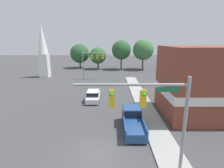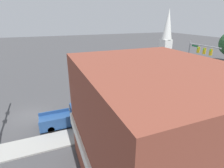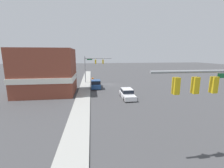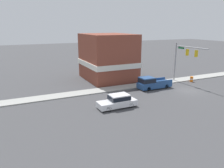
% 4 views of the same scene
% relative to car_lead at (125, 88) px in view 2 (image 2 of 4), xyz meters
% --- Properties ---
extents(ground_plane, '(200.00, 200.00, 0.00)m').
position_rel_car_lead_xyz_m(ground_plane, '(1.66, -12.91, -0.84)').
color(ground_plane, '#424244').
extents(sidewalk_curb, '(2.40, 60.00, 0.14)m').
position_rel_car_lead_xyz_m(sidewalk_curb, '(7.36, -12.91, -0.77)').
color(sidewalk_curb, '#9E9E99').
rests_on(sidewalk_curb, ground).
extents(far_signal_assembly, '(6.46, 0.49, 6.65)m').
position_rel_car_lead_xyz_m(far_signal_assembly, '(-1.73, 15.35, 4.01)').
color(far_signal_assembly, gray).
rests_on(far_signal_assembly, ground).
extents(car_lead, '(1.85, 4.84, 1.62)m').
position_rel_car_lead_xyz_m(car_lead, '(0.00, 0.00, 0.00)').
color(car_lead, black).
rests_on(car_lead, ground).
extents(pickup_truck_parked, '(1.97, 5.53, 1.95)m').
position_rel_car_lead_xyz_m(pickup_truck_parked, '(4.97, -8.51, 0.12)').
color(pickup_truck_parked, black).
rests_on(pickup_truck_parked, ground).
extents(corner_brick_building, '(10.21, 8.42, 8.28)m').
position_rel_car_lead_xyz_m(corner_brick_building, '(14.01, -4.99, 3.19)').
color(corner_brick_building, brown).
rests_on(corner_brick_building, ground).
extents(church_steeple, '(2.41, 2.41, 12.79)m').
position_rel_car_lead_xyz_m(church_steeple, '(-13.91, 17.79, 5.86)').
color(church_steeple, white).
rests_on(church_steeple, ground).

